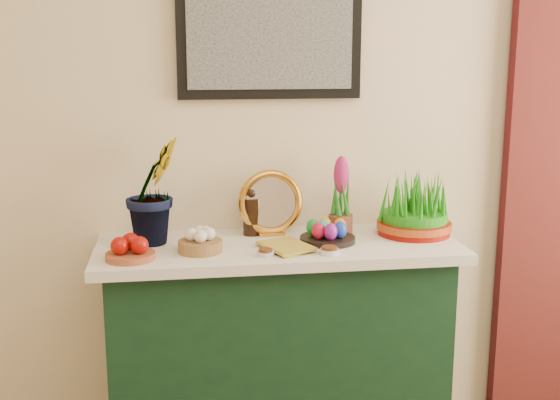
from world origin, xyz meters
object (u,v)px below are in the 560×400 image
object	(u,v)px
sideboard	(278,354)
book	(269,249)
hyacinth_green	(153,173)
mirror	(271,203)
wheatgrass_sabzeh	(415,208)

from	to	relation	value
sideboard	book	bearing A→B (deg)	-112.94
sideboard	hyacinth_green	bearing A→B (deg)	171.41
mirror	book	xyz separation A→B (m)	(-0.04, -0.26, -0.11)
mirror	book	world-z (taller)	mirror
hyacinth_green	mirror	size ratio (longest dim) A/B	2.03
sideboard	wheatgrass_sabzeh	world-z (taller)	wheatgrass_sabzeh
hyacinth_green	sideboard	bearing A→B (deg)	-50.09
hyacinth_green	wheatgrass_sabzeh	distance (m)	1.05
sideboard	mirror	size ratio (longest dim) A/B	4.83
mirror	book	size ratio (longest dim) A/B	1.32
sideboard	wheatgrass_sabzeh	distance (m)	0.81
book	wheatgrass_sabzeh	size ratio (longest dim) A/B	0.67
mirror	wheatgrass_sabzeh	world-z (taller)	mirror
sideboard	book	world-z (taller)	book
sideboard	mirror	bearing A→B (deg)	95.06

